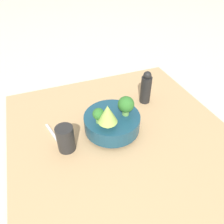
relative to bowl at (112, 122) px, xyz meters
The scene contains 9 objects.
ground_plane 0.09m from the bowl, 38.88° to the left, with size 6.00×6.00×0.00m, color beige.
table 0.08m from the bowl, 38.88° to the left, with size 0.90×0.86×0.03m.
bowl is the anchor object (origin of this frame).
broccoli_floret_back 0.10m from the bowl, 79.95° to the left, with size 0.06×0.06×0.08m.
broccoli_floret_front 0.09m from the bowl, 75.91° to the right, with size 0.04×0.04×0.06m.
romanesco_piece_near 0.11m from the bowl, 35.72° to the right, with size 0.07×0.07×0.09m.
cup 0.19m from the bowl, 80.94° to the right, with size 0.06×0.06×0.10m.
pepper_mill 0.26m from the bowl, 121.26° to the left, with size 0.05×0.05×0.16m.
fork 0.23m from the bowl, 99.36° to the right, with size 0.18×0.06×0.01m.
Camera 1 is at (0.56, -0.26, 0.65)m, focal length 35.00 mm.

